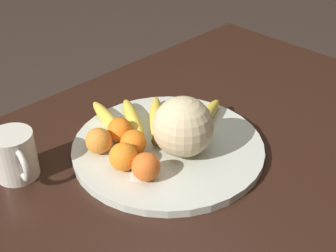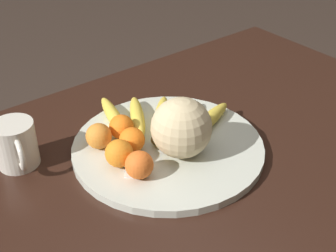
{
  "view_description": "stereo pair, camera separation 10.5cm",
  "coord_description": "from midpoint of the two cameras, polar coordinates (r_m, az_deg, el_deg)",
  "views": [
    {
      "loc": [
        -0.55,
        -0.58,
        1.39
      ],
      "look_at": [
        0.06,
        0.04,
        0.81
      ],
      "focal_mm": 50.0,
      "sensor_mm": 36.0,
      "label": 1
    },
    {
      "loc": [
        -0.48,
        -0.64,
        1.39
      ],
      "look_at": [
        0.06,
        0.04,
        0.81
      ],
      "focal_mm": 50.0,
      "sensor_mm": 36.0,
      "label": 2
    }
  ],
  "objects": [
    {
      "name": "orange_mid_center",
      "position": [
        0.96,
        -5.82,
        -5.08
      ],
      "size": [
        0.06,
        0.06,
        0.06
      ],
      "color": "orange",
      "rests_on": "fruit_bowl"
    },
    {
      "name": "orange_back_right",
      "position": [
        1.04,
        -7.14,
        -2.1
      ],
      "size": [
        0.06,
        0.06,
        0.06
      ],
      "color": "orange",
      "rests_on": "fruit_bowl"
    },
    {
      "name": "fruit_bowl",
      "position": [
        1.08,
        -2.78,
        -2.66
      ],
      "size": [
        0.44,
        0.44,
        0.02
      ],
      "color": "beige",
      "rests_on": "kitchen_table"
    },
    {
      "name": "produce_tag",
      "position": [
        1.01,
        -6.79,
        -5.32
      ],
      "size": [
        0.07,
        0.07,
        0.0
      ],
      "rotation": [
        0.0,
        0.0,
        0.84
      ],
      "color": "white",
      "rests_on": "fruit_bowl"
    },
    {
      "name": "banana_bunch",
      "position": [
        1.13,
        -3.88,
        0.72
      ],
      "size": [
        0.31,
        0.3,
        0.03
      ],
      "rotation": [
        0.0,
        0.0,
        7.1
      ],
      "color": "brown",
      "rests_on": "fruit_bowl"
    },
    {
      "name": "kitchen_table",
      "position": [
        1.09,
        -3.49,
        -9.34
      ],
      "size": [
        1.59,
        0.91,
        0.74
      ],
      "color": "black",
      "rests_on": "ground_plane"
    },
    {
      "name": "orange_front_left",
      "position": [
        1.05,
        -11.28,
        -1.88
      ],
      "size": [
        0.06,
        0.06,
        0.06
      ],
      "color": "orange",
      "rests_on": "fruit_bowl"
    },
    {
      "name": "orange_back_left",
      "position": [
        1.08,
        -8.65,
        -0.58
      ],
      "size": [
        0.06,
        0.06,
        0.06
      ],
      "color": "orange",
      "rests_on": "fruit_bowl"
    },
    {
      "name": "orange_front_right",
      "position": [
        1.0,
        -8.49,
        -3.83
      ],
      "size": [
        0.06,
        0.06,
        0.06
      ],
      "color": "orange",
      "rests_on": "fruit_bowl"
    },
    {
      "name": "ceramic_mug",
      "position": [
        1.05,
        -20.92,
        -3.5
      ],
      "size": [
        0.09,
        0.13,
        0.1
      ],
      "rotation": [
        0.0,
        0.0,
        4.51
      ],
      "color": "beige",
      "rests_on": "kitchen_table"
    },
    {
      "name": "melon",
      "position": [
        1.01,
        -1.1,
        -0.2
      ],
      "size": [
        0.13,
        0.13,
        0.13
      ],
      "color": "beige",
      "rests_on": "fruit_bowl"
    }
  ]
}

